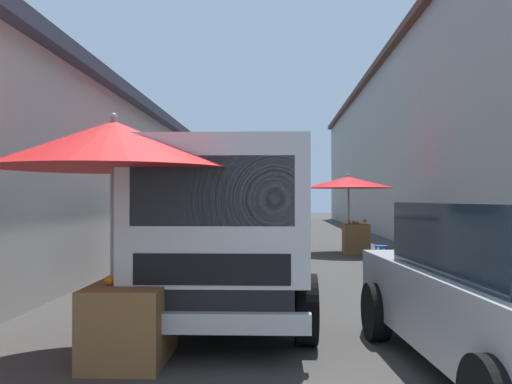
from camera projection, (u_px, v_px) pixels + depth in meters
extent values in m
plane|color=#3D3A38|center=(293.00, 255.00, 14.54)|extent=(90.00, 90.00, 0.00)
cube|color=beige|center=(59.00, 189.00, 17.09)|extent=(49.50, 7.00, 3.61)
cube|color=#383D4C|center=(60.00, 127.00, 17.11)|extent=(49.80, 7.50, 0.24)
cylinder|color=#9E9EA3|center=(348.00, 215.00, 15.08)|extent=(0.06, 0.06, 2.10)
cone|color=red|center=(348.00, 182.00, 15.09)|extent=(2.48, 2.48, 0.32)
sphere|color=#9E9EA3|center=(348.00, 175.00, 15.09)|extent=(0.07, 0.07, 0.07)
cube|color=brown|center=(356.00, 239.00, 14.83)|extent=(0.75, 0.67, 0.80)
sphere|color=orange|center=(365.00, 221.00, 14.72)|extent=(0.09, 0.09, 0.09)
sphere|color=orange|center=(354.00, 222.00, 15.03)|extent=(0.09, 0.09, 0.09)
sphere|color=orange|center=(349.00, 222.00, 15.08)|extent=(0.09, 0.09, 0.09)
sphere|color=orange|center=(349.00, 222.00, 14.88)|extent=(0.09, 0.09, 0.09)
sphere|color=orange|center=(357.00, 222.00, 14.86)|extent=(0.09, 0.09, 0.09)
cylinder|color=#9E9EA3|center=(211.00, 223.00, 9.59)|extent=(0.06, 0.06, 2.13)
cone|color=red|center=(211.00, 174.00, 9.60)|extent=(2.47, 2.47, 0.42)
sphere|color=#9E9EA3|center=(211.00, 160.00, 9.61)|extent=(0.07, 0.07, 0.07)
cube|color=brown|center=(224.00, 264.00, 9.43)|extent=(0.88, 0.61, 0.72)
sphere|color=orange|center=(216.00, 241.00, 9.41)|extent=(0.09, 0.09, 0.09)
sphere|color=orange|center=(225.00, 240.00, 9.66)|extent=(0.09, 0.09, 0.09)
sphere|color=orange|center=(211.00, 241.00, 9.31)|extent=(0.09, 0.09, 0.09)
sphere|color=orange|center=(229.00, 241.00, 9.35)|extent=(0.09, 0.09, 0.09)
sphere|color=orange|center=(228.00, 237.00, 9.70)|extent=(0.09, 0.09, 0.09)
cylinder|color=#9E9EA3|center=(113.00, 239.00, 5.16)|extent=(0.06, 0.06, 2.22)
cone|color=red|center=(114.00, 145.00, 5.17)|extent=(2.26, 2.26, 0.45)
sphere|color=#9E9EA3|center=(114.00, 117.00, 5.17)|extent=(0.07, 0.07, 0.07)
cube|color=olive|center=(130.00, 322.00, 5.03)|extent=(1.00, 0.70, 0.71)
sphere|color=orange|center=(133.00, 279.00, 5.00)|extent=(0.09, 0.09, 0.09)
sphere|color=orange|center=(154.00, 280.00, 4.95)|extent=(0.09, 0.09, 0.09)
sphere|color=orange|center=(118.00, 269.00, 5.29)|extent=(0.09, 0.09, 0.09)
sphere|color=orange|center=(109.00, 280.00, 4.93)|extent=(0.09, 0.09, 0.09)
sphere|color=orange|center=(128.00, 280.00, 4.95)|extent=(0.09, 0.09, 0.09)
cube|color=black|center=(437.00, 296.00, 6.38)|extent=(0.21, 1.65, 0.20)
cube|color=silver|center=(387.00, 272.00, 6.38)|extent=(0.08, 0.24, 0.14)
cube|color=silver|center=(486.00, 272.00, 6.42)|extent=(0.08, 0.24, 0.14)
cylinder|color=black|center=(376.00, 312.00, 5.76)|extent=(0.61, 0.24, 0.60)
cube|color=black|center=(233.00, 273.00, 7.25)|extent=(4.80, 1.49, 0.36)
cube|color=silver|center=(220.00, 209.00, 5.63)|extent=(1.54, 1.76, 1.40)
cube|color=#19232D|center=(212.00, 191.00, 4.89)|extent=(0.06, 1.47, 0.63)
cube|color=#19232D|center=(220.00, 192.00, 5.63)|extent=(1.05, 1.78, 0.45)
cube|color=black|center=(212.00, 269.00, 4.87)|extent=(0.06, 1.40, 0.28)
cube|color=silver|center=(211.00, 323.00, 4.79)|extent=(0.13, 1.75, 0.18)
cube|color=gray|center=(293.00, 237.00, 8.04)|extent=(3.16, 0.07, 0.50)
cube|color=gray|center=(181.00, 236.00, 8.10)|extent=(3.16, 0.07, 0.50)
cube|color=gray|center=(243.00, 230.00, 9.62)|extent=(0.07, 1.65, 0.50)
cylinder|color=black|center=(306.00, 309.00, 5.58)|extent=(0.72, 0.22, 0.72)
cylinder|color=black|center=(135.00, 308.00, 5.64)|extent=(0.72, 0.22, 0.72)
cylinder|color=black|center=(295.00, 270.00, 8.65)|extent=(0.72, 0.22, 0.72)
cylinder|color=black|center=(185.00, 270.00, 8.71)|extent=(0.72, 0.22, 0.72)
cylinder|color=#665B4C|center=(221.00, 234.00, 16.99)|extent=(0.14, 0.14, 0.80)
cylinder|color=#665B4C|center=(216.00, 234.00, 17.03)|extent=(0.14, 0.14, 0.80)
cube|color=white|center=(218.00, 211.00, 17.02)|extent=(0.31, 0.50, 0.60)
sphere|color=tan|center=(218.00, 198.00, 17.03)|extent=(0.22, 0.22, 0.22)
cylinder|color=white|center=(227.00, 210.00, 16.94)|extent=(0.08, 0.08, 0.54)
cylinder|color=white|center=(210.00, 210.00, 17.10)|extent=(0.08, 0.08, 0.54)
cylinder|color=black|center=(420.00, 250.00, 13.60)|extent=(0.44, 0.09, 0.44)
cylinder|color=black|center=(435.00, 255.00, 12.35)|extent=(0.44, 0.11, 0.44)
cube|color=red|center=(428.00, 250.00, 12.92)|extent=(0.90, 0.29, 0.08)
ellipsoid|color=black|center=(431.00, 236.00, 12.63)|extent=(0.56, 0.26, 0.20)
cube|color=red|center=(420.00, 232.00, 13.55)|extent=(0.14, 0.32, 0.56)
cylinder|color=silver|center=(421.00, 228.00, 13.48)|extent=(0.27, 0.06, 0.68)
cylinder|color=black|center=(422.00, 214.00, 13.41)|extent=(0.55, 0.04, 0.04)
cylinder|color=#194CB2|center=(381.00, 246.00, 12.34)|extent=(0.30, 0.30, 0.03)
cylinder|color=#194CB2|center=(380.00, 255.00, 12.45)|extent=(0.04, 0.04, 0.42)
cylinder|color=#194CB2|center=(376.00, 255.00, 12.34)|extent=(0.04, 0.04, 0.42)
cylinder|color=#194CB2|center=(382.00, 256.00, 12.23)|extent=(0.04, 0.04, 0.42)
cylinder|color=#194CB2|center=(386.00, 256.00, 12.34)|extent=(0.04, 0.04, 0.42)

